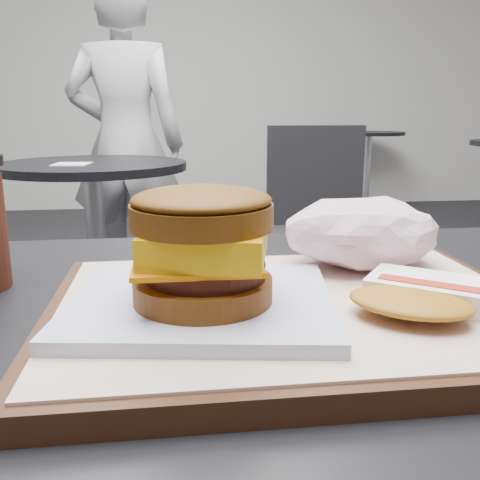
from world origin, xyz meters
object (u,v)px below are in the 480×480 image
crumpled_wrapper (362,232)px  neighbor_chair (285,217)px  hash_brown (421,296)px  patron (126,144)px  serving_tray (295,312)px  neighbor_table (95,215)px  breakfast_sandwich (203,260)px

crumpled_wrapper → neighbor_chair: 1.71m
hash_brown → crumpled_wrapper: bearing=92.1°
crumpled_wrapper → patron: bearing=99.9°
serving_tray → patron: size_ratio=0.24×
serving_tray → neighbor_chair: bearing=77.9°
serving_tray → neighbor_table: (-0.38, 1.67, -0.23)m
hash_brown → neighbor_table: 1.78m
neighbor_chair → hash_brown: bearing=-99.1°
breakfast_sandwich → patron: patron is taller
breakfast_sandwich → patron: size_ratio=0.14×
neighbor_table → hash_brown: bearing=-74.5°
crumpled_wrapper → neighbor_table: bearing=106.4°
serving_tray → breakfast_sandwich: (-0.07, -0.02, 0.05)m
crumpled_wrapper → neighbor_chair: (0.29, 1.65, -0.31)m
crumpled_wrapper → neighbor_chair: bearing=80.1°
crumpled_wrapper → patron: 2.24m
serving_tray → hash_brown: bearing=-19.8°
crumpled_wrapper → patron: (-0.39, 2.21, -0.04)m
serving_tray → breakfast_sandwich: breakfast_sandwich is taller
hash_brown → serving_tray: bearing=160.2°
serving_tray → hash_brown: size_ratio=2.80×
crumpled_wrapper → hash_brown: bearing=-87.9°
crumpled_wrapper → neighbor_table: crumpled_wrapper is taller
neighbor_table → crumpled_wrapper: bearing=-73.6°
hash_brown → crumpled_wrapper: crumpled_wrapper is taller
serving_tray → neighbor_table: 1.73m
hash_brown → patron: 2.36m
breakfast_sandwich → patron: (-0.23, 2.31, -0.05)m
breakfast_sandwich → serving_tray: bearing=12.9°
hash_brown → patron: (-0.39, 2.32, -0.02)m
breakfast_sandwich → neighbor_table: breakfast_sandwich is taller
breakfast_sandwich → neighbor_chair: (0.44, 1.76, -0.32)m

